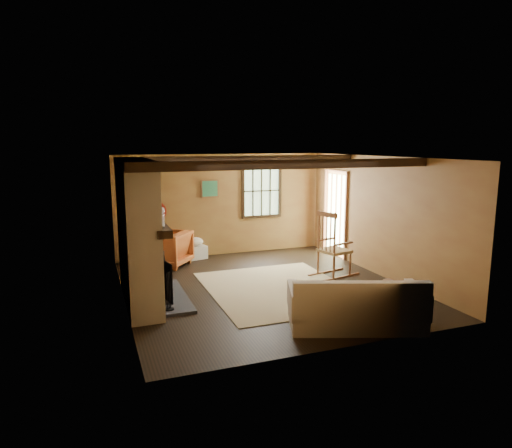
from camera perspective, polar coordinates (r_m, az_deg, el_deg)
name	(u,v)px	position (r m, az deg, el deg)	size (l,w,h in m)	color
ground	(264,287)	(8.60, 0.98, -7.88)	(5.50, 5.50, 0.00)	black
room_envelope	(270,198)	(8.56, 1.76, 3.25)	(5.02, 5.52, 2.44)	olive
fireplace	(139,238)	(7.81, -14.40, -1.68)	(1.02, 2.30, 2.40)	#A94E41
rug	(278,289)	(8.50, 2.74, -8.10)	(2.50, 3.00, 0.01)	tan
rocking_chair	(333,249)	(9.29, 9.57, -3.06)	(1.06, 0.72, 1.33)	tan
sofa	(357,309)	(6.89, 12.47, -10.32)	(2.12, 1.46, 0.79)	white
firewood_pile	(141,259)	(10.43, -14.14, -4.21)	(0.72, 0.13, 0.26)	#4F3722
laundry_basket	(195,252)	(10.71, -7.67, -3.51)	(0.50, 0.38, 0.30)	silver
basket_pillow	(194,242)	(10.65, -7.70, -2.20)	(0.40, 0.32, 0.20)	white
armchair	(168,248)	(10.14, -10.92, -3.01)	(0.82, 0.85, 0.77)	#BF6026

